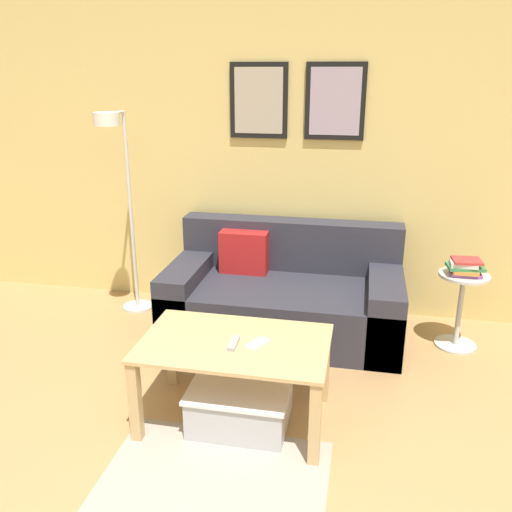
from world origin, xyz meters
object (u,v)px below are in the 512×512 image
couch (284,296)px  remote_control (234,343)px  storage_bin (241,404)px  floor_lamp (120,185)px  book_stack (465,267)px  side_table (460,303)px  coffee_table (235,356)px  cell_phone (258,343)px

couch → remote_control: 1.22m
storage_bin → remote_control: remote_control is taller
floor_lamp → book_stack: size_ratio=6.32×
book_stack → storage_bin: bearing=-138.1°
side_table → book_stack: bearing=-104.5°
storage_bin → book_stack: book_stack is taller
coffee_table → floor_lamp: 1.74m
storage_bin → side_table: (1.28, 1.17, 0.20)m
coffee_table → remote_control: 0.10m
couch → cell_phone: (0.03, -1.16, 0.22)m
coffee_table → side_table: (1.32, 1.13, -0.07)m
book_stack → cell_phone: size_ratio=1.78×
floor_lamp → side_table: bearing=-0.2°
side_table → book_stack: size_ratio=2.17×
storage_bin → remote_control: 0.37m
remote_control → floor_lamp: bearing=132.0°
coffee_table → storage_bin: (0.04, -0.04, -0.27)m
storage_bin → cell_phone: bearing=24.0°
book_stack → cell_phone: book_stack is taller
storage_bin → floor_lamp: floor_lamp is taller
floor_lamp → remote_control: size_ratio=10.49×
coffee_table → book_stack: bearing=40.1°
floor_lamp → side_table: size_ratio=2.91×
book_stack → coffee_table: bearing=-139.9°
couch → coffee_table: bearing=-94.5°
storage_bin → floor_lamp: size_ratio=0.34×
storage_bin → coffee_table: bearing=134.1°
couch → coffee_table: (-0.09, -1.16, 0.13)m
book_stack → couch: bearing=177.8°
couch → storage_bin: bearing=-92.5°
couch → book_stack: size_ratio=6.73×
storage_bin → remote_control: (-0.03, 0.00, 0.37)m
coffee_table → cell_phone: cell_phone is taller
coffee_table → storage_bin: coffee_table is taller
side_table → cell_phone: (-1.20, -1.13, 0.16)m
book_stack → remote_control: bearing=-138.9°
couch → side_table: size_ratio=3.10×
storage_bin → cell_phone: size_ratio=3.86×
couch → side_table: 1.23m
remote_control → cell_phone: remote_control is taller
couch → side_table: (1.23, -0.02, 0.06)m
remote_control → cell_phone: size_ratio=1.07×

